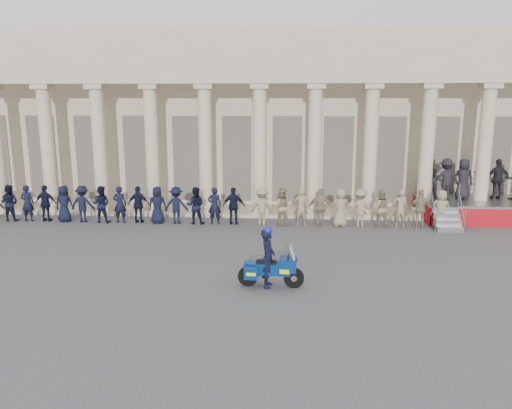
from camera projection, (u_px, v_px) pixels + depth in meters
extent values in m
plane|color=#444446|center=(206.00, 270.00, 16.64)|extent=(90.00, 90.00, 0.00)
cube|color=#BAA98B|center=(245.00, 117.00, 30.35)|extent=(40.00, 10.00, 9.00)
cube|color=#BAA98B|center=(235.00, 210.00, 25.21)|extent=(40.00, 2.60, 0.15)
cube|color=#BAA98B|center=(232.00, 73.00, 23.04)|extent=(35.80, 1.00, 1.00)
cube|color=#BAA98B|center=(231.00, 48.00, 22.82)|extent=(35.80, 1.00, 1.20)
cube|color=#BAA98B|center=(3.00, 206.00, 25.16)|extent=(0.90, 0.90, 0.30)
cube|color=#BAA98B|center=(53.00, 207.00, 24.98)|extent=(0.90, 0.90, 0.30)
cylinder|color=#BAA98B|center=(48.00, 148.00, 24.38)|extent=(0.64, 0.64, 5.60)
cube|color=#BAA98B|center=(42.00, 87.00, 23.77)|extent=(0.85, 0.85, 0.24)
cube|color=#BAA98B|center=(103.00, 208.00, 24.81)|extent=(0.90, 0.90, 0.30)
cylinder|color=#BAA98B|center=(99.00, 148.00, 24.20)|extent=(0.64, 0.64, 5.60)
cube|color=#BAA98B|center=(95.00, 87.00, 23.60)|extent=(0.85, 0.85, 0.24)
cube|color=#BAA98B|center=(155.00, 208.00, 24.64)|extent=(0.90, 0.90, 0.30)
cylinder|color=#BAA98B|center=(152.00, 149.00, 24.03)|extent=(0.64, 0.64, 5.60)
cube|color=#BAA98B|center=(149.00, 86.00, 23.43)|extent=(0.85, 0.85, 0.24)
cube|color=#BAA98B|center=(207.00, 209.00, 24.47)|extent=(0.90, 0.90, 0.30)
cylinder|color=#BAA98B|center=(205.00, 149.00, 23.86)|extent=(0.64, 0.64, 5.60)
cube|color=#BAA98B|center=(204.00, 86.00, 23.26)|extent=(0.85, 0.85, 0.24)
cube|color=#BAA98B|center=(260.00, 210.00, 24.30)|extent=(0.90, 0.90, 0.30)
cylinder|color=#BAA98B|center=(260.00, 149.00, 23.69)|extent=(0.64, 0.64, 5.60)
cube|color=#BAA98B|center=(260.00, 86.00, 23.08)|extent=(0.85, 0.85, 0.24)
cube|color=#BAA98B|center=(313.00, 211.00, 24.13)|extent=(0.90, 0.90, 0.30)
cylinder|color=#BAA98B|center=(315.00, 150.00, 23.52)|extent=(0.64, 0.64, 5.60)
cube|color=#BAA98B|center=(316.00, 86.00, 22.91)|extent=(0.85, 0.85, 0.24)
cube|color=#BAA98B|center=(367.00, 211.00, 23.95)|extent=(0.90, 0.90, 0.30)
cylinder|color=#BAA98B|center=(370.00, 150.00, 23.34)|extent=(0.64, 0.64, 5.60)
cube|color=#BAA98B|center=(373.00, 86.00, 22.74)|extent=(0.85, 0.85, 0.24)
cube|color=#BAA98B|center=(422.00, 212.00, 23.78)|extent=(0.90, 0.90, 0.30)
cylinder|color=#BAA98B|center=(427.00, 150.00, 23.17)|extent=(0.64, 0.64, 5.60)
cube|color=#BAA98B|center=(431.00, 86.00, 22.57)|extent=(0.85, 0.85, 0.24)
cube|color=#BAA98B|center=(478.00, 213.00, 23.61)|extent=(0.90, 0.90, 0.30)
cylinder|color=#BAA98B|center=(484.00, 151.00, 23.00)|extent=(0.64, 0.64, 5.60)
cube|color=#BAA98B|center=(490.00, 86.00, 22.40)|extent=(0.85, 0.85, 0.24)
cube|color=black|center=(43.00, 157.00, 26.58)|extent=(1.30, 0.12, 4.20)
cube|color=black|center=(91.00, 158.00, 26.41)|extent=(1.30, 0.12, 4.20)
cube|color=black|center=(139.00, 158.00, 26.23)|extent=(1.30, 0.12, 4.20)
cube|color=black|center=(188.00, 158.00, 26.06)|extent=(1.30, 0.12, 4.20)
cube|color=black|center=(237.00, 159.00, 25.89)|extent=(1.30, 0.12, 4.20)
cube|color=black|center=(287.00, 159.00, 25.72)|extent=(1.30, 0.12, 4.20)
cube|color=black|center=(338.00, 160.00, 25.55)|extent=(1.30, 0.12, 4.20)
cube|color=black|center=(389.00, 160.00, 25.38)|extent=(1.30, 0.12, 4.20)
cube|color=black|center=(441.00, 160.00, 25.20)|extent=(1.30, 0.12, 4.20)
cube|color=black|center=(494.00, 161.00, 25.03)|extent=(1.30, 0.12, 4.20)
imported|color=black|center=(9.00, 203.00, 23.22)|extent=(0.83, 0.65, 1.71)
imported|color=black|center=(28.00, 203.00, 23.16)|extent=(0.62, 0.41, 1.71)
imported|color=black|center=(46.00, 203.00, 23.10)|extent=(1.00, 0.42, 1.71)
imported|color=black|center=(64.00, 204.00, 23.04)|extent=(0.83, 0.54, 1.71)
imported|color=black|center=(83.00, 204.00, 22.99)|extent=(1.10, 0.63, 1.71)
imported|color=black|center=(101.00, 204.00, 22.93)|extent=(0.83, 0.65, 1.71)
imported|color=black|center=(120.00, 204.00, 22.87)|extent=(0.62, 0.41, 1.71)
imported|color=black|center=(139.00, 205.00, 22.81)|extent=(1.00, 0.42, 1.71)
imported|color=black|center=(157.00, 205.00, 22.75)|extent=(0.83, 0.54, 1.71)
imported|color=black|center=(176.00, 205.00, 22.70)|extent=(1.10, 0.63, 1.71)
imported|color=black|center=(195.00, 205.00, 22.64)|extent=(0.83, 0.65, 1.71)
imported|color=black|center=(215.00, 206.00, 22.58)|extent=(0.62, 0.41, 1.71)
imported|color=black|center=(234.00, 206.00, 22.52)|extent=(1.00, 0.42, 1.71)
imported|color=gray|center=(262.00, 206.00, 22.44)|extent=(1.10, 0.63, 1.71)
imported|color=gray|center=(281.00, 207.00, 22.38)|extent=(0.83, 0.65, 1.71)
imported|color=gray|center=(301.00, 207.00, 22.32)|extent=(0.62, 0.41, 1.71)
imported|color=gray|center=(321.00, 207.00, 22.26)|extent=(1.00, 0.42, 1.71)
imported|color=gray|center=(340.00, 208.00, 22.21)|extent=(0.83, 0.54, 1.71)
imported|color=gray|center=(360.00, 208.00, 22.15)|extent=(1.10, 0.63, 1.71)
imported|color=gray|center=(380.00, 208.00, 22.09)|extent=(0.83, 0.65, 1.71)
imported|color=gray|center=(400.00, 208.00, 22.03)|extent=(0.62, 0.41, 1.71)
imported|color=gray|center=(421.00, 209.00, 21.98)|extent=(1.00, 0.42, 1.71)
imported|color=gray|center=(441.00, 209.00, 21.92)|extent=(0.83, 0.54, 1.71)
cube|color=gray|center=(471.00, 200.00, 23.59)|extent=(4.64, 3.32, 0.10)
cube|color=#A60D17|center=(484.00, 218.00, 22.08)|extent=(4.64, 0.04, 0.84)
cube|color=#A60D17|center=(421.00, 209.00, 23.83)|extent=(0.04, 3.32, 0.84)
cube|color=gray|center=(450.00, 229.00, 21.36)|extent=(1.10, 0.28, 0.23)
cube|color=gray|center=(448.00, 222.00, 21.59)|extent=(1.10, 0.28, 0.23)
cube|color=gray|center=(447.00, 216.00, 21.81)|extent=(1.10, 0.28, 0.23)
cube|color=gray|center=(445.00, 209.00, 22.04)|extent=(1.10, 0.28, 0.23)
cylinder|color=gray|center=(461.00, 183.00, 25.04)|extent=(4.64, 0.04, 0.04)
imported|color=black|center=(429.00, 178.00, 23.71)|extent=(0.93, 0.72, 1.91)
imported|color=black|center=(446.00, 179.00, 23.65)|extent=(1.23, 0.71, 1.91)
imported|color=black|center=(463.00, 179.00, 23.60)|extent=(0.93, 0.61, 1.91)
imported|color=black|center=(480.00, 179.00, 23.55)|extent=(0.70, 0.46, 1.91)
imported|color=black|center=(498.00, 179.00, 23.49)|extent=(1.12, 0.47, 1.91)
cylinder|color=black|center=(294.00, 278.00, 15.01)|extent=(0.62, 0.16, 0.61)
cylinder|color=black|center=(248.00, 276.00, 15.16)|extent=(0.62, 0.16, 0.61)
cube|color=navy|center=(272.00, 269.00, 15.03)|extent=(1.09, 0.44, 0.35)
cube|color=navy|center=(288.00, 264.00, 14.94)|extent=(0.53, 0.51, 0.42)
cube|color=silver|center=(288.00, 271.00, 14.99)|extent=(0.22, 0.29, 0.11)
cube|color=#B2BFCC|center=(293.00, 255.00, 14.86)|extent=(0.21, 0.44, 0.50)
cube|color=black|center=(266.00, 262.00, 15.01)|extent=(0.62, 0.34, 0.09)
cube|color=navy|center=(249.00, 265.00, 15.09)|extent=(0.34, 0.33, 0.20)
cube|color=navy|center=(251.00, 273.00, 14.82)|extent=(0.43, 0.22, 0.37)
cube|color=#D0FF0D|center=(251.00, 273.00, 14.82)|extent=(0.29, 0.24, 0.09)
cube|color=navy|center=(254.00, 267.00, 15.40)|extent=(0.43, 0.22, 0.37)
cube|color=#D0FF0D|center=(254.00, 267.00, 15.40)|extent=(0.29, 0.24, 0.09)
cylinder|color=silver|center=(258.00, 275.00, 15.36)|extent=(0.56, 0.12, 0.09)
cylinder|color=black|center=(288.00, 257.00, 14.90)|extent=(0.06, 0.65, 0.03)
imported|color=black|center=(268.00, 258.00, 14.97)|extent=(0.46, 0.68, 1.81)
sphere|color=navy|center=(268.00, 231.00, 14.80)|extent=(0.28, 0.28, 0.28)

